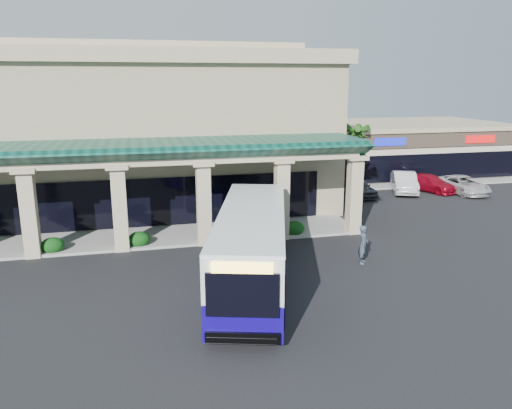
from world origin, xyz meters
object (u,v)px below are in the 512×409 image
object	(u,v)px
transit_bus	(252,248)
pedestrian	(363,245)
car_gray	(463,185)
car_silver	(357,187)
car_red	(429,183)
car_white	(404,182)

from	to	relation	value
transit_bus	pedestrian	world-z (taller)	transit_bus
pedestrian	car_gray	bearing A→B (deg)	-16.54
car_silver	car_red	bearing A→B (deg)	-1.26
transit_bus	car_silver	world-z (taller)	transit_bus
pedestrian	car_silver	size ratio (longest dim) A/B	0.46
transit_bus	car_red	bearing A→B (deg)	55.97
car_white	car_gray	distance (m)	4.70
pedestrian	car_silver	bearing A→B (deg)	8.95
transit_bus	car_red	distance (m)	24.46
pedestrian	transit_bus	bearing A→B (deg)	134.90
car_white	car_gray	size ratio (longest dim) A/B	1.00
car_gray	transit_bus	bearing A→B (deg)	-148.37
car_silver	car_gray	distance (m)	8.90
car_silver	car_white	bearing A→B (deg)	1.42
pedestrian	car_silver	xyz separation A→B (m)	(6.10, 13.99, -0.25)
transit_bus	car_red	world-z (taller)	transit_bus
car_silver	car_white	distance (m)	4.38
pedestrian	car_red	world-z (taller)	pedestrian
transit_bus	car_white	distance (m)	22.83
transit_bus	car_gray	world-z (taller)	transit_bus
car_white	car_gray	world-z (taller)	car_white
transit_bus	car_red	xyz separation A→B (m)	(18.78, 15.64, -1.04)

